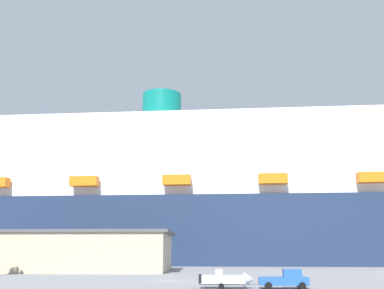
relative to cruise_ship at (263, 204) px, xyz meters
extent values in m
plane|color=gray|center=(-21.90, -47.38, -18.87)|extent=(600.00, 600.00, 0.00)
cube|color=#1E2D4C|center=(1.47, -0.02, -8.96)|extent=(233.23, 43.70, 19.83)
cube|color=white|center=(1.47, -0.02, 2.60)|extent=(205.29, 39.92, 3.28)
cube|color=white|center=(-3.17, 0.12, 5.88)|extent=(192.91, 39.14, 3.28)
cube|color=white|center=(-7.81, 0.26, 9.16)|extent=(185.38, 38.22, 3.28)
cube|color=white|center=(-12.45, 0.40, 12.44)|extent=(179.07, 37.33, 3.28)
cube|color=white|center=(-17.10, 0.54, 15.72)|extent=(170.22, 36.43, 3.28)
cube|color=white|center=(-21.74, 0.68, 19.00)|extent=(162.00, 35.25, 3.28)
cube|color=white|center=(-26.38, 0.82, 22.28)|extent=(153.98, 34.48, 3.28)
cube|color=white|center=(-31.02, 0.95, 25.56)|extent=(144.62, 33.93, 3.28)
cylinder|color=#0C7266|center=(-33.34, 1.02, 32.45)|extent=(13.62, 13.62, 10.51)
cube|color=orange|center=(-53.26, -17.50, 4.90)|extent=(8.09, 3.44, 2.80)
cube|color=orange|center=(-26.18, -18.31, 4.90)|extent=(8.09, 3.44, 2.80)
cube|color=orange|center=(0.90, -19.12, 4.90)|extent=(8.09, 3.44, 2.80)
cube|color=orange|center=(27.98, -19.94, 4.90)|extent=(8.09, 3.44, 2.80)
cube|color=#B7A88C|center=(-47.28, -48.15, -15.05)|extent=(44.70, 23.20, 7.65)
cube|color=#4C4C51|center=(-47.28, -48.15, -10.93)|extent=(46.49, 24.13, 0.60)
cube|color=#2659A5|center=(-7.16, -89.64, -18.02)|extent=(5.65, 2.15, 0.90)
cube|color=#2659A5|center=(-6.16, -89.67, -17.12)|extent=(2.06, 1.89, 0.90)
cube|color=#26333F|center=(-5.48, -89.69, -17.21)|extent=(0.14, 1.68, 0.63)
cylinder|color=black|center=(-5.18, -88.69, -18.47)|extent=(0.81, 0.30, 0.80)
cylinder|color=black|center=(-5.23, -90.69, -18.47)|extent=(0.81, 0.30, 0.80)
cylinder|color=black|center=(-8.93, -88.60, -18.47)|extent=(0.81, 0.30, 0.80)
cylinder|color=black|center=(-8.98, -90.60, -18.47)|extent=(0.81, 0.30, 0.80)
cube|color=#595960|center=(-14.02, -89.46, -18.40)|extent=(5.55, 1.88, 0.16)
cube|color=#595960|center=(-10.77, -89.55, -18.40)|extent=(1.80, 0.17, 0.10)
cylinder|color=black|center=(-14.24, -88.50, -18.55)|extent=(0.65, 0.24, 0.64)
cylinder|color=black|center=(-14.29, -90.42, -18.55)|extent=(0.65, 0.24, 0.64)
cube|color=silver|center=(-14.02, -89.46, -17.87)|extent=(5.05, 2.05, 0.90)
cone|color=silver|center=(-11.12, -89.54, -17.87)|extent=(1.24, 1.76, 1.73)
cube|color=silver|center=(-14.52, -89.45, -17.07)|extent=(0.83, 1.02, 0.70)
cube|color=black|center=(-16.72, -89.39, -17.87)|extent=(0.37, 0.51, 1.10)
cylinder|color=black|center=(-56.10, -55.69, -18.54)|extent=(0.66, 0.23, 0.66)
cylinder|color=black|center=(-56.14, -57.60, -18.54)|extent=(0.66, 0.23, 0.66)
camera|label=1|loc=(-14.55, -143.27, -14.62)|focal=41.55mm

